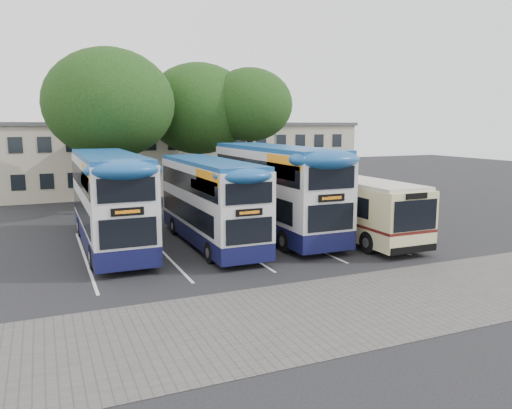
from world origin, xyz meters
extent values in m
plane|color=black|center=(0.00, 0.00, 0.00)|extent=(120.00, 120.00, 0.00)
cube|color=#595654|center=(-2.00, -5.00, 0.01)|extent=(40.00, 6.00, 0.01)
cube|color=silver|center=(-10.75, 5.00, 0.01)|extent=(0.12, 11.00, 0.01)
cube|color=silver|center=(-7.25, 5.00, 0.01)|extent=(0.12, 11.00, 0.01)
cube|color=silver|center=(-3.75, 5.00, 0.01)|extent=(0.12, 11.00, 0.01)
cube|color=silver|center=(-0.25, 5.00, 0.01)|extent=(0.12, 11.00, 0.01)
cube|color=silver|center=(3.25, 5.00, 0.01)|extent=(0.12, 11.00, 0.01)
cube|color=#BAAE96|center=(0.00, 27.00, 3.00)|extent=(32.00, 8.00, 6.00)
cube|color=#4C4C4F|center=(0.00, 27.00, 6.05)|extent=(32.40, 8.40, 0.30)
cube|color=black|center=(0.00, 22.98, 1.70)|extent=(30.00, 0.06, 1.20)
cube|color=black|center=(0.00, 22.98, 4.50)|extent=(30.00, 0.06, 1.20)
cylinder|color=gray|center=(6.00, 20.00, 4.50)|extent=(0.14, 0.14, 9.00)
cube|color=gray|center=(6.00, 20.00, 9.00)|extent=(0.12, 0.80, 0.12)
cube|color=gray|center=(6.00, 19.60, 8.95)|extent=(0.25, 0.50, 0.12)
cylinder|color=black|center=(-7.94, 16.20, 2.71)|extent=(0.50, 0.50, 5.42)
ellipsoid|color=black|center=(-7.94, 16.20, 7.37)|extent=(8.50, 8.50, 7.23)
cylinder|color=black|center=(-1.00, 18.96, 2.65)|extent=(0.50, 0.50, 5.30)
ellipsoid|color=black|center=(-1.00, 18.96, 7.20)|extent=(8.11, 8.11, 6.89)
cylinder|color=black|center=(2.31, 16.78, 2.75)|extent=(0.50, 0.50, 5.50)
ellipsoid|color=black|center=(2.31, 16.78, 7.48)|extent=(6.42, 6.42, 5.46)
cube|color=#10113B|center=(-9.37, 6.64, 0.74)|extent=(2.63, 11.06, 0.84)
cube|color=silver|center=(-9.37, 6.64, 2.79)|extent=(2.63, 11.06, 3.27)
cube|color=navy|center=(-9.37, 6.64, 4.48)|extent=(2.58, 10.84, 0.32)
cube|color=black|center=(-9.37, 6.95, 1.90)|extent=(2.67, 9.80, 1.05)
cube|color=black|center=(-9.37, 6.64, 3.53)|extent=(2.67, 10.43, 0.95)
cube|color=orange|center=(-8.04, 3.00, 4.11)|extent=(0.02, 3.37, 0.58)
cube|color=black|center=(-9.37, 1.07, 2.69)|extent=(1.26, 0.06, 0.32)
cylinder|color=black|center=(-10.56, 9.85, 0.53)|extent=(0.32, 1.05, 1.05)
cylinder|color=black|center=(-8.18, 9.85, 0.53)|extent=(0.32, 1.05, 1.05)
cylinder|color=black|center=(-10.56, 3.00, 0.53)|extent=(0.32, 1.05, 1.05)
cylinder|color=black|center=(-8.18, 3.00, 0.53)|extent=(0.32, 1.05, 1.05)
cube|color=#10113B|center=(-4.65, 5.28, 0.68)|extent=(2.43, 10.22, 0.78)
cube|color=silver|center=(-4.65, 5.28, 2.58)|extent=(2.43, 10.22, 3.02)
cube|color=navy|center=(-4.65, 5.28, 4.14)|extent=(2.38, 10.01, 0.29)
cube|color=black|center=(-4.65, 5.57, 1.75)|extent=(2.47, 9.05, 0.97)
cube|color=black|center=(-4.65, 5.28, 3.26)|extent=(2.47, 9.63, 0.88)
cube|color=orange|center=(-3.43, 1.92, 3.79)|extent=(0.02, 3.11, 0.54)
cube|color=black|center=(-4.65, 0.14, 2.48)|extent=(1.17, 0.06, 0.29)
cylinder|color=black|center=(-5.75, 8.24, 0.49)|extent=(0.29, 0.97, 0.97)
cylinder|color=black|center=(-3.55, 8.24, 0.49)|extent=(0.29, 0.97, 0.97)
cylinder|color=black|center=(-5.75, 1.92, 0.49)|extent=(0.29, 0.97, 0.97)
cylinder|color=black|center=(-3.55, 1.92, 0.49)|extent=(0.29, 0.97, 0.97)
cube|color=red|center=(-3.42, 6.49, 3.26)|extent=(0.02, 3.89, 0.83)
cube|color=#10113B|center=(-0.65, 6.15, 0.77)|extent=(2.76, 11.61, 0.88)
cube|color=silver|center=(-0.65, 6.15, 2.93)|extent=(2.76, 11.61, 3.43)
cube|color=navy|center=(-0.65, 6.15, 4.70)|extent=(2.71, 11.38, 0.33)
cube|color=black|center=(-0.65, 6.48, 1.99)|extent=(2.80, 10.28, 1.11)
cube|color=black|center=(-0.65, 6.15, 3.70)|extent=(2.80, 10.95, 1.00)
cube|color=orange|center=(0.74, 2.34, 4.31)|extent=(0.02, 3.54, 0.61)
cube|color=black|center=(-0.65, 0.32, 2.82)|extent=(1.33, 0.06, 0.33)
cylinder|color=black|center=(-1.90, 9.52, 0.55)|extent=(0.33, 1.11, 1.11)
cylinder|color=black|center=(0.60, 9.52, 0.55)|extent=(0.33, 1.11, 1.11)
cylinder|color=black|center=(-1.90, 2.34, 0.55)|extent=(0.33, 1.11, 1.11)
cylinder|color=black|center=(0.60, 2.34, 0.55)|extent=(0.33, 1.11, 1.11)
cube|color=beige|center=(2.80, 4.19, 1.68)|extent=(2.67, 10.67, 2.72)
cube|color=beige|center=(2.80, 4.19, 3.09)|extent=(2.56, 10.24, 0.21)
cube|color=black|center=(2.80, 4.73, 2.13)|extent=(2.71, 8.53, 0.96)
cube|color=#571311|center=(2.80, 4.19, 1.23)|extent=(2.70, 10.69, 0.13)
cube|color=black|center=(2.80, -1.16, 2.03)|extent=(2.35, 0.06, 1.39)
cylinder|color=black|center=(1.59, 0.57, 0.53)|extent=(0.32, 1.07, 1.07)
cylinder|color=black|center=(4.00, 0.57, 0.53)|extent=(0.32, 1.07, 1.07)
cylinder|color=black|center=(1.59, 7.39, 0.53)|extent=(0.32, 1.07, 1.07)
cylinder|color=black|center=(4.00, 7.39, 0.53)|extent=(0.32, 1.07, 1.07)
camera|label=1|loc=(-12.32, -18.32, 6.02)|focal=35.00mm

